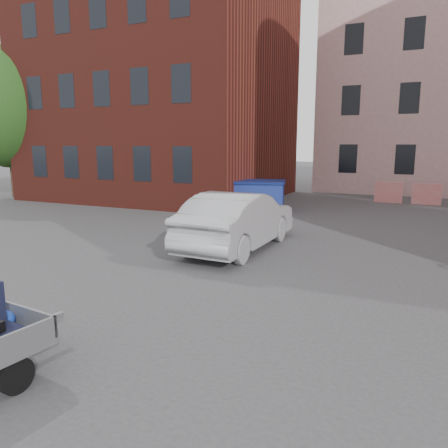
% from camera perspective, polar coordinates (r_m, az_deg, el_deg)
% --- Properties ---
extents(ground, '(120.00, 120.00, 0.00)m').
position_cam_1_polar(ground, '(9.15, -3.37, -7.86)').
color(ground, '#38383A').
rests_on(ground, ground).
extents(building_brick, '(12.00, 10.00, 14.00)m').
position_cam_1_polar(building_brick, '(24.80, -7.97, 20.01)').
color(building_brick, '#591E16').
rests_on(building_brick, ground).
extents(far_building, '(6.00, 6.00, 8.00)m').
position_cam_1_polar(far_building, '(38.23, -14.60, 11.90)').
color(far_building, maroon).
rests_on(far_building, ground).
extents(tree, '(5.28, 5.28, 8.30)m').
position_cam_1_polar(tree, '(26.21, -26.35, 14.50)').
color(tree, '#3D2B1C').
rests_on(tree, ground).
extents(barriers, '(4.70, 0.18, 1.00)m').
position_cam_1_polar(barriers, '(22.76, 24.95, 3.56)').
color(barriers, red).
rests_on(barriers, ground).
extents(dumpster, '(3.48, 2.41, 1.33)m').
position_cam_1_polar(dumpster, '(18.66, 3.08, 3.71)').
color(dumpster, navy).
rests_on(dumpster, ground).
extents(silver_car, '(1.75, 4.82, 1.58)m').
position_cam_1_polar(silver_car, '(11.99, 1.87, 0.47)').
color(silver_car, '#A1A3A8').
rests_on(silver_car, ground).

